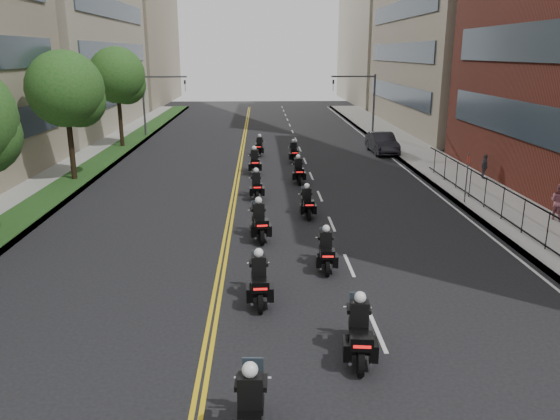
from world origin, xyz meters
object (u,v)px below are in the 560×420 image
at_px(motorcycle_9, 294,153).
at_px(pedestrian_b, 559,202).
at_px(motorcycle_7, 298,172).
at_px(motorcycle_1, 359,333).
at_px(motorcycle_3, 326,252).
at_px(motorcycle_6, 256,187).
at_px(motorcycle_8, 254,163).
at_px(motorcycle_10, 259,147).
at_px(motorcycle_0, 250,418).
at_px(motorcycle_5, 307,204).
at_px(motorcycle_2, 259,282).
at_px(parked_sedan, 382,143).
at_px(pedestrian_c, 485,166).
at_px(motorcycle_4, 259,223).

relative_size(motorcycle_9, pedestrian_b, 1.31).
bearing_deg(motorcycle_7, motorcycle_1, -90.49).
relative_size(motorcycle_3, motorcycle_6, 0.98).
xyz_separation_m(motorcycle_6, motorcycle_9, (2.60, 9.97, -0.01)).
bearing_deg(motorcycle_3, motorcycle_8, 101.80).
bearing_deg(motorcycle_10, motorcycle_0, -84.77).
relative_size(motorcycle_6, pedestrian_b, 1.33).
bearing_deg(motorcycle_10, pedestrian_b, -46.51).
bearing_deg(motorcycle_7, motorcycle_0, -97.30).
xyz_separation_m(motorcycle_3, motorcycle_5, (-0.13, 6.54, -0.01)).
bearing_deg(pedestrian_b, motorcycle_10, 11.54).
bearing_deg(motorcycle_3, motorcycle_2, -129.77).
xyz_separation_m(motorcycle_1, motorcycle_6, (-2.66, 15.92, -0.05)).
distance_m(parked_sedan, pedestrian_c, 10.51).
bearing_deg(motorcycle_3, motorcycle_4, 127.85).
xyz_separation_m(parked_sedan, pedestrian_b, (4.10, -18.13, 0.21)).
bearing_deg(pedestrian_b, motorcycle_8, 25.06).
distance_m(motorcycle_3, motorcycle_6, 10.24).
height_order(motorcycle_1, motorcycle_2, motorcycle_1).
bearing_deg(pedestrian_c, motorcycle_8, 83.28).
relative_size(motorcycle_5, motorcycle_9, 0.97).
bearing_deg(motorcycle_4, motorcycle_1, -82.27).
distance_m(motorcycle_2, motorcycle_9, 22.67).
height_order(motorcycle_1, motorcycle_9, motorcycle_1).
distance_m(motorcycle_4, motorcycle_8, 12.83).
bearing_deg(motorcycle_4, parked_sedan, 57.17).
height_order(motorcycle_0, motorcycle_2, motorcycle_0).
xyz_separation_m(motorcycle_1, motorcycle_9, (-0.06, 25.89, -0.06)).
distance_m(motorcycle_5, pedestrian_b, 11.42).
bearing_deg(motorcycle_1, motorcycle_6, 105.68).
distance_m(motorcycle_1, pedestrian_b, 15.68).
xyz_separation_m(motorcycle_0, motorcycle_3, (2.56, 9.25, -0.10)).
distance_m(motorcycle_1, motorcycle_6, 16.14).
bearing_deg(motorcycle_2, motorcycle_10, 87.69).
height_order(motorcycle_9, parked_sedan, motorcycle_9).
bearing_deg(motorcycle_9, motorcycle_6, -106.43).
distance_m(motorcycle_0, motorcycle_1, 4.22).
distance_m(motorcycle_3, motorcycle_7, 13.52).
xyz_separation_m(motorcycle_2, motorcycle_10, (0.03, 25.17, -0.04)).
relative_size(motorcycle_0, motorcycle_3, 1.15).
height_order(motorcycle_7, motorcycle_10, motorcycle_7).
xyz_separation_m(motorcycle_0, motorcycle_1, (2.69, 3.25, -0.03)).
height_order(motorcycle_1, parked_sedan, motorcycle_1).
bearing_deg(motorcycle_3, motorcycle_1, -86.41).
distance_m(motorcycle_4, motorcycle_7, 10.43).
xyz_separation_m(motorcycle_4, motorcycle_9, (2.45, 16.55, -0.06)).
xyz_separation_m(motorcycle_3, motorcycle_8, (-2.68, 16.18, 0.07)).
xyz_separation_m(motorcycle_5, motorcycle_6, (-2.41, 3.39, 0.02)).
bearing_deg(motorcycle_1, motorcycle_9, 96.33).
xyz_separation_m(motorcycle_5, motorcycle_8, (-2.55, 9.64, 0.08)).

